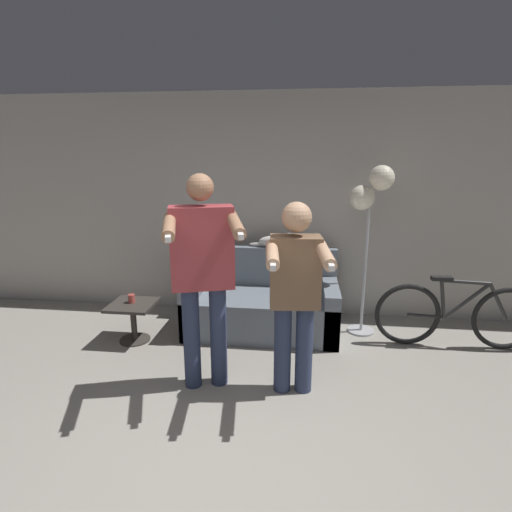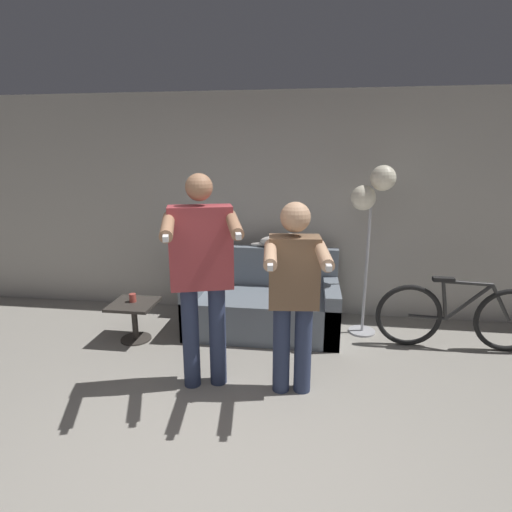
% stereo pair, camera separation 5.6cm
% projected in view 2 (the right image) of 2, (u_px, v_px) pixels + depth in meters
% --- Properties ---
extents(ground_plane, '(16.00, 16.00, 0.00)m').
position_uv_depth(ground_plane, '(213.00, 480.00, 2.41)').
color(ground_plane, gray).
extents(wall_back, '(10.00, 0.05, 2.60)m').
position_uv_depth(wall_back, '(265.00, 207.00, 4.74)').
color(wall_back, '#B7B2A8').
rests_on(wall_back, ground_plane).
extents(couch, '(1.63, 0.85, 0.87)m').
position_uv_depth(couch, '(263.00, 305.00, 4.43)').
color(couch, slate).
rests_on(couch, ground_plane).
extents(person_left, '(0.68, 0.78, 1.77)m').
position_uv_depth(person_left, '(202.00, 268.00, 3.16)').
color(person_left, '#2D3856').
rests_on(person_left, ground_plane).
extents(person_right, '(0.51, 0.71, 1.57)m').
position_uv_depth(person_right, '(294.00, 288.00, 3.09)').
color(person_right, '#2D3856').
rests_on(person_right, ground_plane).
extents(cat, '(0.51, 0.13, 0.17)m').
position_uv_depth(cat, '(278.00, 241.00, 4.55)').
color(cat, silver).
rests_on(cat, couch).
extents(floor_lamp, '(0.43, 0.29, 1.80)m').
position_uv_depth(floor_lamp, '(372.00, 198.00, 4.05)').
color(floor_lamp, '#B2B2B7').
rests_on(floor_lamp, ground_plane).
extents(side_table, '(0.45, 0.45, 0.42)m').
position_uv_depth(side_table, '(134.00, 313.00, 4.16)').
color(side_table, '#38332D').
rests_on(side_table, ground_plane).
extents(cup, '(0.07, 0.07, 0.09)m').
position_uv_depth(cup, '(133.00, 298.00, 4.15)').
color(cup, '#B7473D').
rests_on(cup, side_table).
extents(bicycle, '(1.60, 0.07, 0.74)m').
position_uv_depth(bicycle, '(458.00, 316.00, 3.97)').
color(bicycle, black).
rests_on(bicycle, ground_plane).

